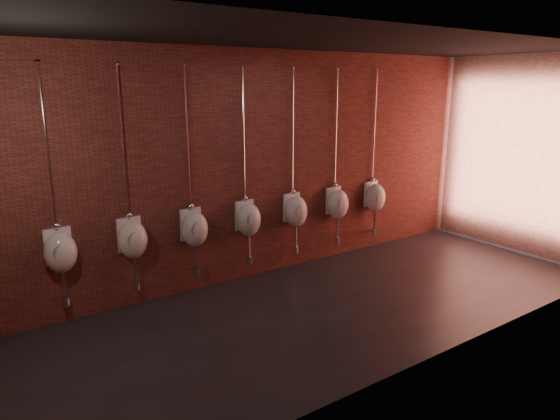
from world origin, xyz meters
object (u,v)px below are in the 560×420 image
(urinal_4, at_px, (296,210))
(urinal_6, at_px, (375,197))
(urinal_0, at_px, (60,251))
(urinal_5, at_px, (338,203))
(urinal_3, at_px, (248,218))
(urinal_1, at_px, (132,238))
(urinal_2, at_px, (194,228))

(urinal_4, relative_size, urinal_6, 1.00)
(urinal_0, xyz_separation_m, urinal_6, (4.92, 0.00, 0.00))
(urinal_5, bearing_deg, urinal_6, 0.00)
(urinal_0, height_order, urinal_6, same)
(urinal_3, distance_m, urinal_6, 2.46)
(urinal_6, bearing_deg, urinal_0, 180.00)
(urinal_3, relative_size, urinal_6, 1.00)
(urinal_6, bearing_deg, urinal_1, 180.00)
(urinal_0, xyz_separation_m, urinal_5, (4.10, 0.00, 0.00))
(urinal_1, relative_size, urinal_3, 1.00)
(urinal_2, xyz_separation_m, urinal_5, (2.46, 0.00, 0.00))
(urinal_1, relative_size, urinal_5, 1.00)
(urinal_0, distance_m, urinal_3, 2.46)
(urinal_0, height_order, urinal_4, same)
(urinal_3, distance_m, urinal_5, 1.64)
(urinal_4, relative_size, urinal_5, 1.00)
(urinal_1, bearing_deg, urinal_5, 0.00)
(urinal_1, relative_size, urinal_4, 1.00)
(urinal_2, height_order, urinal_3, same)
(urinal_1, height_order, urinal_2, same)
(urinal_2, bearing_deg, urinal_0, 180.00)
(urinal_2, distance_m, urinal_5, 2.46)
(urinal_0, relative_size, urinal_5, 1.00)
(urinal_4, bearing_deg, urinal_0, 180.00)
(urinal_0, bearing_deg, urinal_2, 0.00)
(urinal_1, bearing_deg, urinal_4, 0.00)
(urinal_2, bearing_deg, urinal_5, 0.00)
(urinal_1, bearing_deg, urinal_3, 0.00)
(urinal_4, bearing_deg, urinal_1, 180.00)
(urinal_1, height_order, urinal_4, same)
(urinal_2, xyz_separation_m, urinal_3, (0.82, 0.00, 0.00))
(urinal_1, bearing_deg, urinal_6, 0.00)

